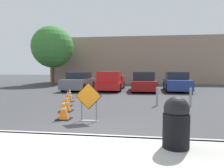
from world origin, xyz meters
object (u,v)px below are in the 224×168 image
(pickup_truck, at_px, (111,82))
(parked_car_third, at_px, (177,82))
(road_closed_sign, at_px, (89,100))
(traffic_cone_fifth, at_px, (70,93))
(traffic_cone_nearest, at_px, (64,109))
(traffic_cone_third, at_px, (68,98))
(parked_car_second, at_px, (143,82))
(bollard_second, at_px, (191,97))
(traffic_cone_fourth, at_px, (69,96))
(parked_car_nearest, at_px, (79,82))
(bollard_nearest, at_px, (157,96))
(traffic_cone_second, at_px, (66,103))
(trash_bin, at_px, (176,122))

(pickup_truck, relative_size, parked_car_third, 1.23)
(road_closed_sign, distance_m, traffic_cone_fifth, 6.23)
(traffic_cone_nearest, relative_size, traffic_cone_third, 1.01)
(road_closed_sign, bearing_deg, traffic_cone_nearest, 169.62)
(parked_car_second, bearing_deg, traffic_cone_nearest, 72.31)
(road_closed_sign, bearing_deg, bollard_second, 41.17)
(traffic_cone_fourth, distance_m, pickup_truck, 6.81)
(traffic_cone_third, bearing_deg, bollard_second, 6.71)
(traffic_cone_nearest, xyz_separation_m, parked_car_third, (5.52, 10.87, 0.34))
(parked_car_nearest, relative_size, bollard_second, 4.76)
(traffic_cone_nearest, bearing_deg, bollard_nearest, 44.30)
(traffic_cone_third, relative_size, parked_car_second, 0.17)
(road_closed_sign, relative_size, bollard_second, 1.48)
(parked_car_second, height_order, bollard_nearest, parked_car_second)
(traffic_cone_fourth, bearing_deg, parked_car_second, 57.96)
(traffic_cone_second, height_order, pickup_truck, pickup_truck)
(traffic_cone_fifth, relative_size, parked_car_nearest, 0.16)
(pickup_truck, height_order, bollard_second, pickup_truck)
(traffic_cone_fifth, height_order, bollard_second, bollard_second)
(bollard_nearest, bearing_deg, parked_car_second, 95.31)
(road_closed_sign, xyz_separation_m, pickup_truck, (-0.82, 10.93, -0.02))
(traffic_cone_fifth, height_order, bollard_nearest, bollard_nearest)
(traffic_cone_second, height_order, parked_car_nearest, parked_car_nearest)
(traffic_cone_third, distance_m, traffic_cone_fifth, 2.86)
(traffic_cone_fourth, bearing_deg, road_closed_sign, -63.08)
(parked_car_third, bearing_deg, road_closed_sign, 68.49)
(traffic_cone_fourth, relative_size, parked_car_nearest, 0.16)
(road_closed_sign, height_order, pickup_truck, pickup_truck)
(traffic_cone_fourth, height_order, bollard_second, bollard_second)
(parked_car_nearest, bearing_deg, bollard_nearest, 133.79)
(traffic_cone_nearest, relative_size, traffic_cone_fifth, 1.17)
(traffic_cone_fifth, xyz_separation_m, pickup_truck, (1.80, 5.30, 0.39))
(traffic_cone_second, relative_size, bollard_nearest, 0.79)
(traffic_cone_nearest, bearing_deg, parked_car_nearest, 103.77)
(traffic_cone_third, height_order, bollard_nearest, bollard_nearest)
(traffic_cone_fourth, distance_m, parked_car_nearest, 6.45)
(parked_car_second, xyz_separation_m, bollard_nearest, (0.66, -7.12, -0.21))
(road_closed_sign, xyz_separation_m, traffic_cone_fifth, (-2.62, 5.63, -0.41))
(traffic_cone_second, bearing_deg, parked_car_nearest, 103.28)
(traffic_cone_second, relative_size, traffic_cone_fourth, 1.07)
(traffic_cone_fourth, height_order, traffic_cone_fifth, traffic_cone_fourth)
(road_closed_sign, xyz_separation_m, traffic_cone_nearest, (-0.97, 0.18, -0.35))
(road_closed_sign, relative_size, traffic_cone_fifth, 2.00)
(road_closed_sign, xyz_separation_m, traffic_cone_second, (-1.41, 1.64, -0.38))
(traffic_cone_nearest, bearing_deg, traffic_cone_fifth, 106.89)
(traffic_cone_fourth, bearing_deg, trash_bin, -55.40)
(traffic_cone_nearest, xyz_separation_m, pickup_truck, (0.15, 10.75, 0.33))
(parked_car_second, distance_m, parked_car_third, 2.71)
(parked_car_nearest, relative_size, parked_car_third, 0.98)
(traffic_cone_nearest, relative_size, parked_car_third, 0.18)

